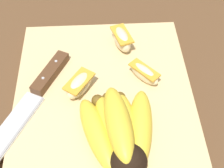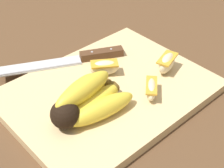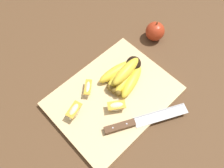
% 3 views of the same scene
% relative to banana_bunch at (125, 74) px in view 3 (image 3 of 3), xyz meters
% --- Properties ---
extents(ground_plane, '(6.00, 6.00, 0.00)m').
position_rel_banana_bunch_xyz_m(ground_plane, '(-0.08, -0.00, -0.05)').
color(ground_plane, brown).
extents(cutting_board, '(0.41, 0.31, 0.02)m').
position_rel_banana_bunch_xyz_m(cutting_board, '(-0.08, -0.02, -0.04)').
color(cutting_board, '#DBBC84').
rests_on(cutting_board, ground_plane).
extents(banana_bunch, '(0.16, 0.13, 0.07)m').
position_rel_banana_bunch_xyz_m(banana_bunch, '(0.00, 0.00, 0.00)').
color(banana_bunch, black).
rests_on(banana_bunch, cutting_board).
extents(chefs_knife, '(0.26, 0.15, 0.02)m').
position_rel_banana_bunch_xyz_m(chefs_knife, '(-0.10, -0.14, -0.02)').
color(chefs_knife, silver).
rests_on(chefs_knife, cutting_board).
extents(apple_wedge_near, '(0.06, 0.06, 0.03)m').
position_rel_banana_bunch_xyz_m(apple_wedge_near, '(-0.12, 0.05, -0.01)').
color(apple_wedge_near, beige).
rests_on(apple_wedge_near, cutting_board).
extents(apple_wedge_middle, '(0.07, 0.04, 0.04)m').
position_rel_banana_bunch_xyz_m(apple_wedge_middle, '(-0.21, 0.02, -0.00)').
color(apple_wedge_middle, beige).
rests_on(apple_wedge_middle, cutting_board).
extents(apple_wedge_far, '(0.07, 0.06, 0.03)m').
position_rel_banana_bunch_xyz_m(apple_wedge_far, '(-0.10, -0.06, -0.01)').
color(apple_wedge_far, beige).
rests_on(apple_wedge_far, cutting_board).
extents(whole_apple, '(0.08, 0.08, 0.09)m').
position_rel_banana_bunch_xyz_m(whole_apple, '(0.23, 0.06, -0.01)').
color(whole_apple, '#AD3319').
rests_on(whole_apple, ground_plane).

